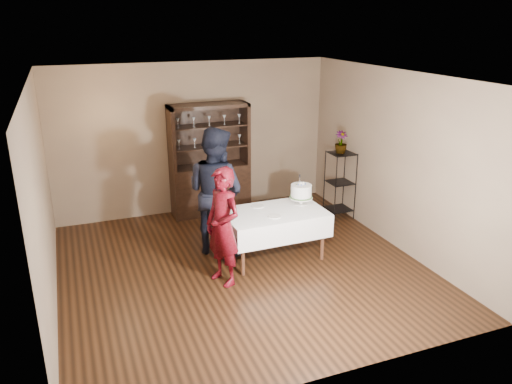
{
  "coord_description": "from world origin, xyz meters",
  "views": [
    {
      "loc": [
        -2.13,
        -6.07,
        3.42
      ],
      "look_at": [
        0.26,
        0.1,
        1.09
      ],
      "focal_mm": 35.0,
      "sensor_mm": 36.0,
      "label": 1
    }
  ],
  "objects_px": {
    "cake_table": "(274,222)",
    "potted_plant": "(341,142)",
    "woman": "(223,227)",
    "cake": "(301,192)",
    "china_hutch": "(210,178)",
    "man": "(216,191)",
    "plant_etagere": "(340,182)"
  },
  "relations": [
    {
      "from": "china_hutch",
      "to": "potted_plant",
      "type": "bearing_deg",
      "value": -27.29
    },
    {
      "from": "china_hutch",
      "to": "plant_etagere",
      "type": "distance_m",
      "value": 2.33
    },
    {
      "from": "china_hutch",
      "to": "woman",
      "type": "xyz_separation_m",
      "value": [
        -0.56,
        -2.54,
        0.14
      ]
    },
    {
      "from": "cake_table",
      "to": "cake",
      "type": "distance_m",
      "value": 0.63
    },
    {
      "from": "man",
      "to": "cake",
      "type": "relative_size",
      "value": 4.02
    },
    {
      "from": "woman",
      "to": "potted_plant",
      "type": "relative_size",
      "value": 4.18
    },
    {
      "from": "woman",
      "to": "man",
      "type": "height_order",
      "value": "man"
    },
    {
      "from": "cake_table",
      "to": "man",
      "type": "bearing_deg",
      "value": 144.67
    },
    {
      "from": "plant_etagere",
      "to": "cake_table",
      "type": "xyz_separation_m",
      "value": [
        -1.72,
        -1.06,
        -0.09
      ]
    },
    {
      "from": "cake_table",
      "to": "woman",
      "type": "xyz_separation_m",
      "value": [
        -0.92,
        -0.43,
        0.25
      ]
    },
    {
      "from": "china_hutch",
      "to": "man",
      "type": "height_order",
      "value": "china_hutch"
    },
    {
      "from": "woman",
      "to": "cake",
      "type": "bearing_deg",
      "value": 89.42
    },
    {
      "from": "woman",
      "to": "man",
      "type": "bearing_deg",
      "value": 146.44
    },
    {
      "from": "china_hutch",
      "to": "potted_plant",
      "type": "height_order",
      "value": "china_hutch"
    },
    {
      "from": "plant_etagere",
      "to": "potted_plant",
      "type": "relative_size",
      "value": 3.11
    },
    {
      "from": "woman",
      "to": "cake_table",
      "type": "bearing_deg",
      "value": 92.73
    },
    {
      "from": "plant_etagere",
      "to": "potted_plant",
      "type": "distance_m",
      "value": 0.73
    },
    {
      "from": "china_hutch",
      "to": "cake_table",
      "type": "distance_m",
      "value": 2.15
    },
    {
      "from": "china_hutch",
      "to": "cake",
      "type": "xyz_separation_m",
      "value": [
        0.85,
        -1.98,
        0.26
      ]
    },
    {
      "from": "cake_table",
      "to": "cake",
      "type": "bearing_deg",
      "value": 15.1
    },
    {
      "from": "china_hutch",
      "to": "woman",
      "type": "distance_m",
      "value": 2.61
    },
    {
      "from": "man",
      "to": "plant_etagere",
      "type": "bearing_deg",
      "value": -112.25
    },
    {
      "from": "china_hutch",
      "to": "man",
      "type": "xyz_separation_m",
      "value": [
        -0.37,
        -1.6,
        0.31
      ]
    },
    {
      "from": "china_hutch",
      "to": "woman",
      "type": "height_order",
      "value": "china_hutch"
    },
    {
      "from": "plant_etagere",
      "to": "man",
      "type": "distance_m",
      "value": 2.53
    },
    {
      "from": "cake_table",
      "to": "potted_plant",
      "type": "xyz_separation_m",
      "value": [
        1.69,
        1.06,
        0.82
      ]
    },
    {
      "from": "potted_plant",
      "to": "china_hutch",
      "type": "bearing_deg",
      "value": 152.71
    },
    {
      "from": "cake_table",
      "to": "woman",
      "type": "relative_size",
      "value": 0.92
    },
    {
      "from": "cake_table",
      "to": "woman",
      "type": "height_order",
      "value": "woman"
    },
    {
      "from": "china_hutch",
      "to": "cake",
      "type": "relative_size",
      "value": 4.13
    },
    {
      "from": "cake",
      "to": "china_hutch",
      "type": "bearing_deg",
      "value": 113.3
    },
    {
      "from": "china_hutch",
      "to": "man",
      "type": "bearing_deg",
      "value": -103.01
    }
  ]
}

